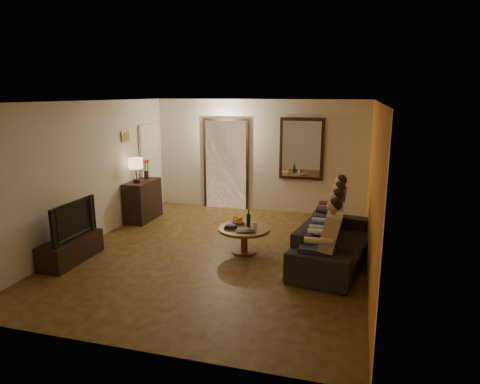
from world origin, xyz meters
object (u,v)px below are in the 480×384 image
(dresser, at_px, (143,200))
(table_lamp, at_px, (136,170))
(bowl, at_px, (238,222))
(coffee_table, at_px, (244,240))
(tv_stand, at_px, (71,250))
(person_b, at_px, (328,232))
(laptop, at_px, (246,232))
(tv, at_px, (68,220))
(person_a, at_px, (325,245))
(wine_bottle, at_px, (249,218))
(person_c, at_px, (331,221))
(dog, at_px, (305,263))
(sofa, at_px, (335,241))
(person_d, at_px, (333,212))

(dresser, height_order, table_lamp, table_lamp)
(table_lamp, xyz_separation_m, bowl, (2.49, -0.89, -0.66))
(coffee_table, bearing_deg, tv_stand, -156.51)
(person_b, relative_size, laptop, 3.65)
(laptop, bearing_deg, tv, -176.09)
(coffee_table, bearing_deg, laptop, -70.35)
(person_a, height_order, wine_bottle, person_a)
(bowl, bearing_deg, coffee_table, -50.71)
(dresser, xyz_separation_m, person_c, (4.12, -1.04, 0.16))
(table_lamp, distance_m, bowl, 2.72)
(dresser, relative_size, wine_bottle, 3.17)
(person_c, relative_size, laptop, 3.65)
(dog, bearing_deg, person_b, 44.88)
(tv_stand, bearing_deg, dresser, 90.00)
(person_c, xyz_separation_m, laptop, (-1.35, -0.57, -0.14))
(table_lamp, height_order, wine_bottle, table_lamp)
(sofa, relative_size, person_a, 2.01)
(dresser, relative_size, laptop, 2.98)
(sofa, relative_size, coffee_table, 2.68)
(tv_stand, distance_m, person_b, 4.22)
(dresser, bearing_deg, table_lamp, -90.00)
(tv_stand, relative_size, person_c, 1.00)
(coffee_table, bearing_deg, person_b, -12.08)
(person_a, relative_size, laptop, 3.65)
(table_lamp, height_order, dog, table_lamp)
(bowl, bearing_deg, tv_stand, -150.99)
(person_d, height_order, coffee_table, person_d)
(bowl, relative_size, laptop, 0.79)
(sofa, bearing_deg, person_b, 171.43)
(tv, relative_size, laptop, 3.29)
(table_lamp, bearing_deg, sofa, -14.89)
(bowl, bearing_deg, laptop, -60.75)
(dog, relative_size, coffee_table, 0.62)
(tv_stand, xyz_separation_m, coffee_table, (2.67, 1.16, 0.03))
(table_lamp, height_order, tv_stand, table_lamp)
(person_b, distance_m, person_d, 1.20)
(tv, height_order, person_a, person_a)
(person_b, distance_m, dog, 0.71)
(dog, height_order, laptop, dog)
(tv, bearing_deg, bowl, -60.99)
(person_c, xyz_separation_m, bowl, (-1.63, -0.07, -0.12))
(dresser, xyz_separation_m, dog, (3.83, -2.21, -0.16))
(tv_stand, bearing_deg, coffee_table, 23.49)
(tv_stand, distance_m, coffee_table, 2.91)
(bowl, xyz_separation_m, laptop, (0.28, -0.50, -0.02))
(person_a, bearing_deg, dresser, 151.43)
(person_d, bearing_deg, tv_stand, -153.55)
(person_c, bearing_deg, tv_stand, -160.62)
(sofa, height_order, person_a, person_a)
(person_c, bearing_deg, table_lamp, 168.72)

